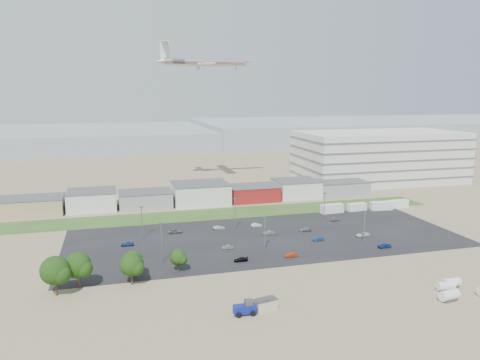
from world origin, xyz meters
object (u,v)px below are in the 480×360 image
object	(u,v)px
parked_car_3	(241,259)
parked_car_10	(134,268)
parked_car_9	(175,231)
parked_car_6	(219,227)
portable_shed	(266,304)
airliner	(205,62)
tree_far_left	(55,274)
parked_car_7	(269,233)
parked_car_1	(318,239)
parked_car_4	(228,247)
parked_car_8	(335,219)
parked_car_11	(256,225)
telehandler	(245,308)
box_trailer_a	(332,209)
parked_car_12	(305,230)
parked_car_13	(291,255)
parked_car_5	(127,244)
parked_car_2	(384,246)
parked_car_0	(363,235)
storage_tank_nw	(446,286)

from	to	relation	value
parked_car_3	parked_car_10	world-z (taller)	parked_car_10
parked_car_9	parked_car_10	size ratio (longest dim) A/B	1.13
parked_car_6	portable_shed	bearing A→B (deg)	-178.73
airliner	parked_car_3	world-z (taller)	airliner
tree_far_left	parked_car_3	size ratio (longest dim) A/B	2.71
parked_car_6	parked_car_7	xyz separation A→B (m)	(13.90, -10.04, 0.07)
parked_car_1	parked_car_4	xyz separation A→B (m)	(-28.25, -0.31, -0.02)
parked_car_8	parked_car_6	bearing A→B (deg)	81.57
parked_car_6	parked_car_11	bearing A→B (deg)	-87.14
telehandler	parked_car_6	world-z (taller)	telehandler
box_trailer_a	telehandler	bearing A→B (deg)	-132.11
parked_car_8	parked_car_12	bearing A→B (deg)	113.24
box_trailer_a	airliner	world-z (taller)	airliner
parked_car_6	parked_car_11	size ratio (longest dim) A/B	1.11
telehandler	parked_car_10	size ratio (longest dim) A/B	1.90
parked_car_13	telehandler	bearing A→B (deg)	-40.74
airliner	parked_car_11	bearing A→B (deg)	-88.77
parked_car_5	parked_car_12	distance (m)	56.06
parked_car_7	parked_car_1	bearing A→B (deg)	51.49
portable_shed	parked_car_5	distance (m)	56.06
parked_car_2	parked_car_11	xyz separation A→B (m)	(-29.16, 30.50, -0.08)
telehandler	parked_car_1	xyz separation A→B (m)	(34.57, 40.29, -0.96)
parked_car_2	parked_car_4	size ratio (longest dim) A/B	1.12
parked_car_0	parked_car_10	size ratio (longest dim) A/B	1.14
parked_car_4	airliner	bearing A→B (deg)	176.29
parked_car_1	parked_car_12	size ratio (longest dim) A/B	0.91
tree_far_left	parked_car_11	bearing A→B (deg)	34.28
parked_car_8	parked_car_9	world-z (taller)	parked_car_8
parked_car_4	parked_car_6	xyz separation A→B (m)	(1.97, 20.18, 0.00)
parked_car_3	parked_car_13	distance (m)	14.16
parked_car_0	telehandler	bearing A→B (deg)	-58.33
parked_car_6	parked_car_12	bearing A→B (deg)	-105.34
parked_car_5	storage_tank_nw	bearing A→B (deg)	55.60
tree_far_left	parked_car_8	bearing A→B (deg)	24.39
parked_car_2	parked_car_6	distance (m)	52.08
airliner	parked_car_6	size ratio (longest dim) A/B	12.02
portable_shed	parked_car_10	bearing A→B (deg)	118.05
parked_car_7	parked_car_12	world-z (taller)	parked_car_7
parked_car_10	parked_car_3	bearing A→B (deg)	-84.26
parked_car_1	parked_car_8	bearing A→B (deg)	141.00
airliner	parked_car_4	distance (m)	114.56
airliner	parked_car_9	bearing A→B (deg)	-108.01
airliner	parked_car_10	xyz separation A→B (m)	(-40.00, -107.58, -57.72)
parked_car_4	parked_car_6	size ratio (longest dim) A/B	0.88
parked_car_2	parked_car_5	bearing A→B (deg)	-103.39
tree_far_left	parked_car_4	size ratio (longest dim) A/B	2.95
parked_car_5	parked_car_10	distance (m)	20.09
parked_car_3	parked_car_10	size ratio (longest dim) A/B	0.96
parked_car_10	parked_car_12	bearing A→B (deg)	-62.14
parked_car_11	telehandler	bearing A→B (deg)	163.37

